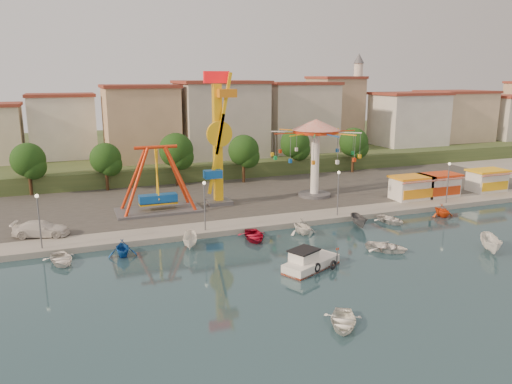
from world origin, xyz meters
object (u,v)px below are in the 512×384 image
wave_swinger (316,140)px  pirate_ship_ride (157,181)px  cabin_motorboat (310,263)px  van (41,229)px  kamikaze_tower (219,142)px  skiff (491,244)px  rowboat_a (387,247)px

wave_swinger → pirate_ship_ride: bearing=-179.2°
pirate_ship_ride → cabin_motorboat: 23.87m
cabin_motorboat → van: size_ratio=1.10×
wave_swinger → cabin_motorboat: size_ratio=1.93×
kamikaze_tower → skiff: bearing=-51.7°
pirate_ship_ride → wave_swinger: (21.19, 0.28, 3.80)m
cabin_motorboat → skiff: bearing=-33.2°
cabin_motorboat → kamikaze_tower: bearing=67.7°
pirate_ship_ride → cabin_motorboat: bearing=-66.7°
pirate_ship_ride → wave_swinger: bearing=0.8°
pirate_ship_ride → van: (-12.87, -5.24, -3.00)m
kamikaze_tower → wave_swinger: bearing=-2.0°
kamikaze_tower → cabin_motorboat: size_ratio=2.74×
wave_swinger → van: (-34.05, -5.52, -6.80)m
cabin_motorboat → skiff: 18.42m
pirate_ship_ride → wave_swinger: 21.53m
pirate_ship_ride → wave_swinger: wave_swinger is taller
wave_swinger → rowboat_a: (-2.84, -20.53, -7.78)m
cabin_motorboat → skiff: cabin_motorboat is taller
rowboat_a → skiff: skiff is taller
van → rowboat_a: bearing=-100.7°
skiff → van: size_ratio=0.76×
rowboat_a → kamikaze_tower: bearing=75.6°
pirate_ship_ride → cabin_motorboat: pirate_ship_ride is taller
pirate_ship_ride → rowboat_a: (18.35, -20.25, -3.98)m
wave_swinger → rowboat_a: bearing=-97.9°
kamikaze_tower → rowboat_a: bearing=-63.7°
cabin_motorboat → skiff: size_ratio=1.44×
skiff → van: bearing=-173.4°
skiff → wave_swinger: bearing=136.2°
kamikaze_tower → wave_swinger: (13.23, -0.46, -0.41)m
kamikaze_tower → cabin_motorboat: kamikaze_tower is taller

